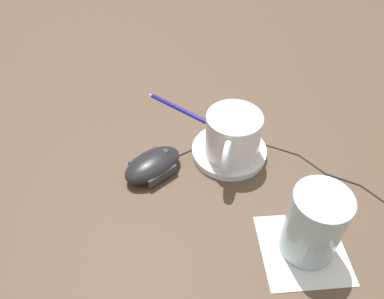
{
  "coord_description": "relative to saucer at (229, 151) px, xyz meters",
  "views": [
    {
      "loc": [
        0.37,
        0.09,
        0.45
      ],
      "look_at": [
        -0.01,
        -0.08,
        0.03
      ],
      "focal_mm": 35.0,
      "sensor_mm": 36.0,
      "label": 1
    }
  ],
  "objects": [
    {
      "name": "ground_plane",
      "position": [
        0.06,
        0.03,
        -0.01
      ],
      "size": [
        3.0,
        3.0,
        0.0
      ],
      "primitive_type": "plane",
      "color": "brown"
    },
    {
      "name": "saucer",
      "position": [
        0.0,
        0.0,
        0.0
      ],
      "size": [
        0.12,
        0.12,
        0.01
      ],
      "primitive_type": "cylinder",
      "color": "white",
      "rests_on": "ground"
    },
    {
      "name": "coffee_cup",
      "position": [
        0.01,
        0.01,
        0.04
      ],
      "size": [
        0.12,
        0.09,
        0.07
      ],
      "color": "white",
      "rests_on": "saucer"
    },
    {
      "name": "computer_mouse",
      "position": [
        0.09,
        -0.1,
        0.01
      ],
      "size": [
        0.11,
        0.09,
        0.03
      ],
      "color": "black",
      "rests_on": "ground"
    },
    {
      "name": "mouse_cable",
      "position": [
        -0.01,
        0.11,
        -0.0
      ],
      "size": [
        0.09,
        0.38,
        0.0
      ],
      "color": "black",
      "rests_on": "ground"
    },
    {
      "name": "napkin_under_glass",
      "position": [
        0.13,
        0.15,
        -0.0
      ],
      "size": [
        0.15,
        0.15,
        0.0
      ],
      "primitive_type": "cube",
      "rotation": [
        0.0,
        0.0,
        0.5
      ],
      "color": "white",
      "rests_on": "ground"
    },
    {
      "name": "drinking_glass",
      "position": [
        0.12,
        0.15,
        0.05
      ],
      "size": [
        0.07,
        0.07,
        0.1
      ],
      "primitive_type": "cylinder",
      "color": "silver",
      "rests_on": "napkin_under_glass"
    },
    {
      "name": "pen",
      "position": [
        -0.07,
        -0.13,
        -0.0
      ],
      "size": [
        0.04,
        0.14,
        0.01
      ],
      "color": "navy",
      "rests_on": "ground"
    }
  ]
}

